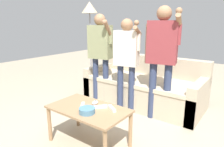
% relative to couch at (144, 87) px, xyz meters
% --- Properties ---
extents(ground_plane, '(12.00, 12.00, 0.00)m').
position_rel_couch_xyz_m(ground_plane, '(0.19, -1.32, -0.28)').
color(ground_plane, tan).
extents(couch, '(2.03, 0.92, 0.81)m').
position_rel_couch_xyz_m(couch, '(0.00, 0.00, 0.00)').
color(couch, '#B7A88E').
rests_on(couch, ground).
extents(coffee_table, '(0.92, 0.53, 0.46)m').
position_rel_couch_xyz_m(coffee_table, '(0.09, -1.54, 0.11)').
color(coffee_table, '#997551').
rests_on(coffee_table, ground).
extents(snack_bowl, '(0.18, 0.18, 0.06)m').
position_rel_couch_xyz_m(snack_bowl, '(0.18, -1.65, 0.21)').
color(snack_bowl, teal).
rests_on(snack_bowl, coffee_table).
extents(game_remote_nunchuk, '(0.06, 0.09, 0.05)m').
position_rel_couch_xyz_m(game_remote_nunchuk, '(0.09, -1.42, 0.20)').
color(game_remote_nunchuk, white).
rests_on(game_remote_nunchuk, coffee_table).
extents(floor_lamp, '(0.32, 0.32, 1.81)m').
position_rel_couch_xyz_m(floor_lamp, '(-1.25, -0.01, 1.27)').
color(floor_lamp, '#2D2D33').
rests_on(floor_lamp, ground).
extents(player_left, '(0.49, 0.34, 1.55)m').
position_rel_couch_xyz_m(player_left, '(-0.62, -0.47, 0.69)').
color(player_left, '#2D3856').
rests_on(player_left, ground).
extents(player_center, '(0.46, 0.28, 1.47)m').
position_rel_couch_xyz_m(player_center, '(-0.06, -0.52, 0.64)').
color(player_center, '#2D3856').
rests_on(player_center, ground).
extents(player_right, '(0.51, 0.31, 1.63)m').
position_rel_couch_xyz_m(player_right, '(0.48, -0.44, 0.74)').
color(player_right, '#2D3856').
rests_on(player_right, ground).
extents(game_remote_wand_near, '(0.14, 0.14, 0.03)m').
position_rel_couch_xyz_m(game_remote_wand_near, '(0.20, -1.46, 0.19)').
color(game_remote_wand_near, white).
rests_on(game_remote_wand_near, coffee_table).
extents(game_remote_wand_far, '(0.12, 0.14, 0.03)m').
position_rel_couch_xyz_m(game_remote_wand_far, '(0.01, -1.55, 0.19)').
color(game_remote_wand_far, white).
rests_on(game_remote_wand_far, coffee_table).
extents(game_remote_wand_spare, '(0.16, 0.12, 0.03)m').
position_rel_couch_xyz_m(game_remote_wand_spare, '(0.34, -1.42, 0.19)').
color(game_remote_wand_spare, white).
rests_on(game_remote_wand_spare, coffee_table).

